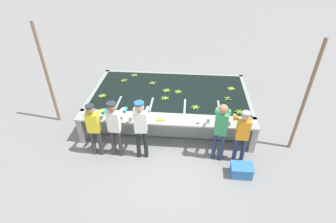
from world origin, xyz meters
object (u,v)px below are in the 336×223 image
Objects in this scene: banana_bunch_floating_1 at (124,80)px; banana_bunch_floating_6 at (153,83)px; worker_2 at (141,124)px; worker_0 at (94,125)px; banana_bunch_floating_0 at (227,99)px; banana_bunch_ledge_0 at (161,120)px; banana_bunch_floating_8 at (239,112)px; crate at (241,170)px; banana_bunch_floating_7 at (102,96)px; support_post_left at (47,76)px; banana_bunch_floating_9 at (195,107)px; knife_0 at (200,123)px; worker_1 at (115,124)px; banana_bunch_floating_10 at (134,75)px; banana_bunch_floating_3 at (178,92)px; worker_4 at (242,132)px; banana_bunch_floating_4 at (166,90)px; banana_bunch_floating_5 at (165,98)px; banana_bunch_floating_2 at (231,89)px; worker_3 at (221,127)px; support_post_right at (305,99)px.

banana_bunch_floating_1 is 1.07× the size of banana_bunch_floating_6.
worker_0 is at bearing 179.74° from worker_2.
banana_bunch_ledge_0 reaches higher than banana_bunch_floating_0.
banana_bunch_floating_8 is 0.51× the size of crate.
support_post_left is at bearing -171.58° from banana_bunch_floating_7.
banana_bunch_floating_1 is at bearing 165.11° from banana_bunch_floating_0.
knife_0 is at bearing -80.59° from banana_bunch_floating_9.
worker_1 reaches higher than banana_bunch_floating_10.
banana_bunch_floating_0 is at bearing -10.80° from banana_bunch_floating_3.
banana_bunch_floating_1 is at bearing 143.56° from worker_4.
banana_bunch_floating_4 is 0.49m from banana_bunch_floating_5.
worker_4 is at bearing -94.24° from banana_bunch_floating_8.
banana_bunch_floating_4 is at bearing 89.48° from banana_bunch_floating_5.
banana_bunch_floating_10 is (-3.38, 0.71, 0.00)m from banana_bunch_floating_2.
banana_bunch_floating_0 is 0.68m from banana_bunch_floating_2.
banana_bunch_floating_10 is at bearing 130.96° from knife_0.
worker_2 is 2.79m from crate.
support_post_left is (-5.05, 1.37, 0.54)m from worker_3.
worker_3 reaches higher than banana_bunch_floating_1.
banana_bunch_floating_9 is at bearing 168.95° from support_post_right.
banana_bunch_floating_4 is (1.54, -0.57, -0.00)m from banana_bunch_floating_1.
knife_0 is 2.73m from support_post_right.
worker_4 is 2.70m from banana_bunch_floating_3.
crate is (3.40, -3.67, -0.70)m from banana_bunch_floating_10.
support_post_right is (4.82, 0.69, 0.57)m from worker_1.
worker_4 is 5.74× the size of banana_bunch_floating_10.
worker_1 is 1.27m from banana_bunch_ledge_0.
banana_bunch_floating_7 is (-1.99, -0.51, 0.00)m from banana_bunch_floating_4.
banana_bunch_ledge_0 reaches higher than banana_bunch_floating_4.
knife_0 is (0.12, -0.74, -0.01)m from banana_bunch_floating_9.
banana_bunch_ledge_0 reaches higher than banana_bunch_floating_7.
banana_bunch_floating_5 is 3.13m from crate.
banana_bunch_floating_4 is at bearing 14.32° from banana_bunch_floating_7.
support_post_right reaches higher than banana_bunch_ledge_0.
support_post_left is (-5.68, 0.33, 0.74)m from banana_bunch_floating_8.
banana_bunch_floating_8 reaches higher than knife_0.
worker_4 is 2.67m from banana_bunch_floating_5.
banana_bunch_floating_3 is 1.75m from knife_0.
worker_2 is 3.01m from banana_bunch_floating_0.
worker_2 is 1.88m from banana_bunch_floating_9.
worker_0 is 3.95m from crate.
worker_1 is 2.43m from banana_bunch_floating_9.
banana_bunch_floating_3 is 1.00× the size of banana_bunch_floating_9.
banana_bunch_floating_1 and banana_bunch_floating_6 have the same top height.
banana_bunch_floating_4 is at bearing 126.72° from worker_3.
worker_0 is at bearing -128.09° from banana_bunch_floating_4.
support_post_right is (4.94, -2.47, 0.74)m from banana_bunch_floating_10.
worker_2 is at bearing -105.05° from banana_bunch_floating_5.
banana_bunch_floating_2 is (0.55, 2.40, -0.20)m from worker_3.
support_post_right is at bearing 37.89° from crate.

